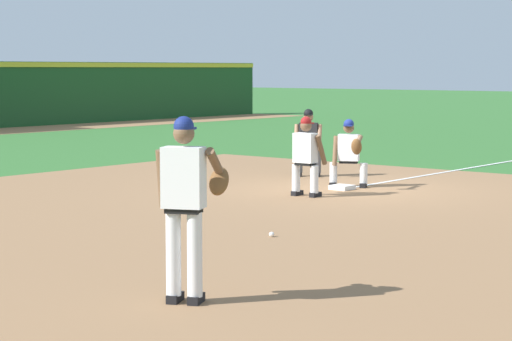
{
  "coord_description": "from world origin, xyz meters",
  "views": [
    {
      "loc": [
        -15.84,
        -10.67,
        2.32
      ],
      "look_at": [
        -6.13,
        -2.82,
        1.04
      ],
      "focal_mm": 70.0,
      "sensor_mm": 36.0,
      "label": 1
    }
  ],
  "objects_px": {
    "first_base_bag": "(342,187)",
    "umpire": "(308,140)",
    "pitcher": "(187,197)",
    "baseball": "(272,234)",
    "first_baseman": "(349,150)",
    "baserunner": "(306,153)"
  },
  "relations": [
    {
      "from": "first_base_bag",
      "to": "baserunner",
      "type": "height_order",
      "value": "baserunner"
    },
    {
      "from": "first_base_bag",
      "to": "baserunner",
      "type": "bearing_deg",
      "value": -177.46
    },
    {
      "from": "pitcher",
      "to": "baserunner",
      "type": "xyz_separation_m",
      "value": [
        7.44,
        3.97,
        -0.27
      ]
    },
    {
      "from": "baseball",
      "to": "pitcher",
      "type": "bearing_deg",
      "value": -154.07
    },
    {
      "from": "first_base_bag",
      "to": "umpire",
      "type": "relative_size",
      "value": 0.26
    },
    {
      "from": "baseball",
      "to": "umpire",
      "type": "xyz_separation_m",
      "value": [
        6.6,
        4.16,
        0.76
      ]
    },
    {
      "from": "first_baseman",
      "to": "umpire",
      "type": "distance_m",
      "value": 2.1
    },
    {
      "from": "first_base_bag",
      "to": "baseball",
      "type": "bearing_deg",
      "value": -155.94
    },
    {
      "from": "baseball",
      "to": "first_baseman",
      "type": "distance_m",
      "value": 6.03
    },
    {
      "from": "pitcher",
      "to": "first_baseman",
      "type": "bearing_deg",
      "value": 24.43
    },
    {
      "from": "baserunner",
      "to": "first_baseman",
      "type": "bearing_deg",
      "value": 5.34
    },
    {
      "from": "first_baseman",
      "to": "baseball",
      "type": "bearing_deg",
      "value": -156.57
    },
    {
      "from": "umpire",
      "to": "baserunner",
      "type": "bearing_deg",
      "value": -144.85
    },
    {
      "from": "pitcher",
      "to": "baserunner",
      "type": "bearing_deg",
      "value": 28.1
    },
    {
      "from": "baseball",
      "to": "pitcher",
      "type": "distance_m",
      "value": 4.13
    },
    {
      "from": "first_base_bag",
      "to": "umpire",
      "type": "height_order",
      "value": "umpire"
    },
    {
      "from": "pitcher",
      "to": "baseball",
      "type": "bearing_deg",
      "value": 25.93
    },
    {
      "from": "first_base_bag",
      "to": "pitcher",
      "type": "height_order",
      "value": "pitcher"
    },
    {
      "from": "first_base_bag",
      "to": "pitcher",
      "type": "bearing_deg",
      "value": -155.17
    },
    {
      "from": "baseball",
      "to": "baserunner",
      "type": "xyz_separation_m",
      "value": [
        3.85,
        2.23,
        0.76
      ]
    },
    {
      "from": "baseball",
      "to": "first_baseman",
      "type": "height_order",
      "value": "first_baseman"
    },
    {
      "from": "first_baseman",
      "to": "umpire",
      "type": "height_order",
      "value": "umpire"
    }
  ]
}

